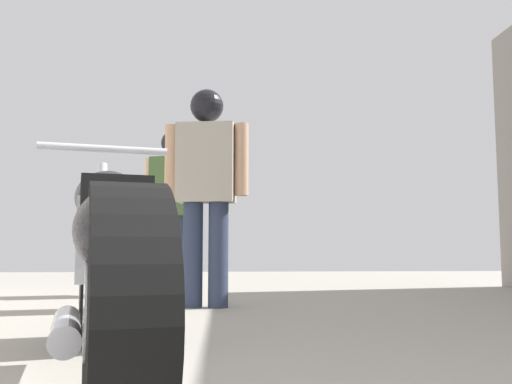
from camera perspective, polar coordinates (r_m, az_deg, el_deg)
The scene contains 4 objects.
ground_plane at distance 3.10m, azimuth 0.40°, elevation -14.76°, with size 16.32×16.32×0.00m, color #9E998E.
motorcycle_maroon_cruiser at distance 2.16m, azimuth -14.90°, elevation -7.14°, with size 0.84×2.12×1.00m.
mechanic_in_blue at distance 5.88m, azimuth -8.55°, elevation -0.35°, with size 0.66×0.39×1.72m.
mechanic_with_helmet at distance 4.63m, azimuth -5.14°, elevation 1.75°, with size 0.72×0.32×1.81m.
Camera 1 is at (-0.20, 0.35, 0.49)m, focal length 38.91 mm.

